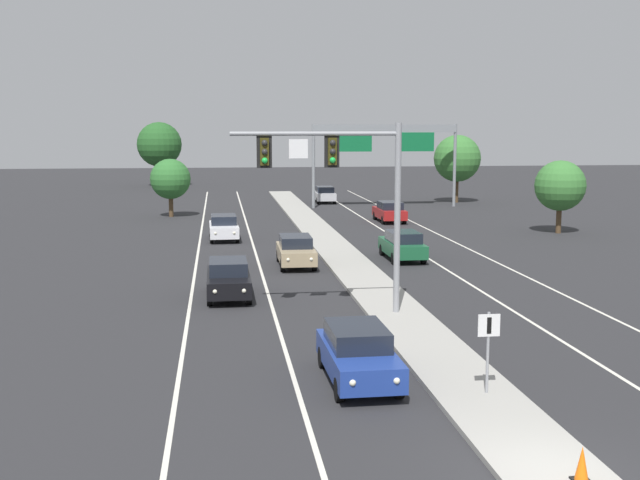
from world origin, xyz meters
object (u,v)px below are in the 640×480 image
(highway_sign_gantry, at_px, (385,139))
(traffic_cone_median_nose, at_px, (582,464))
(car_oncoming_tan, at_px, (296,251))
(car_oncoming_white, at_px, (224,227))
(tree_far_right_b, at_px, (560,186))
(tree_far_left_a, at_px, (170,179))
(median_sign_post, at_px, (488,340))
(tree_far_right_a, at_px, (457,158))
(tree_far_left_c, at_px, (159,144))
(car_receding_green, at_px, (403,245))
(car_receding_red, at_px, (390,211))
(car_oncoming_black, at_px, (228,278))
(car_oncoming_blue, at_px, (358,353))
(overhead_signal_mast, at_px, (345,179))
(car_receding_silver, at_px, (325,194))

(highway_sign_gantry, bearing_deg, traffic_cone_median_nose, -97.99)
(car_oncoming_tan, xyz_separation_m, car_oncoming_white, (-3.65, 10.36, 0.00))
(traffic_cone_median_nose, xyz_separation_m, tree_far_right_b, (15.98, 36.98, 2.74))
(tree_far_left_a, bearing_deg, car_oncoming_tan, -72.20)
(median_sign_post, distance_m, tree_far_left_a, 46.44)
(tree_far_right_a, bearing_deg, traffic_cone_median_nose, -104.77)
(tree_far_left_c, bearing_deg, car_receding_green, -73.43)
(car_receding_red, xyz_separation_m, tree_far_left_c, (-20.06, 39.90, 4.32))
(tree_far_left_a, bearing_deg, car_receding_green, -59.06)
(car_oncoming_black, bearing_deg, car_oncoming_tan, 63.58)
(car_receding_red, relative_size, tree_far_right_a, 0.69)
(car_oncoming_blue, distance_m, car_oncoming_tan, 19.08)
(median_sign_post, xyz_separation_m, car_oncoming_white, (-6.72, 31.27, -0.77))
(overhead_signal_mast, height_order, highway_sign_gantry, highway_sign_gantry)
(overhead_signal_mast, bearing_deg, tree_far_left_a, 103.46)
(highway_sign_gantry, height_order, tree_far_left_a, highway_sign_gantry)
(car_oncoming_tan, height_order, car_oncoming_white, same)
(car_oncoming_white, relative_size, tree_far_left_a, 0.96)
(car_receding_green, bearing_deg, highway_sign_gantry, 79.96)
(car_oncoming_white, bearing_deg, tree_far_left_a, 106.58)
(car_oncoming_white, distance_m, car_receding_green, 13.26)
(car_oncoming_tan, bearing_deg, highway_sign_gantry, 69.63)
(car_receding_green, bearing_deg, car_oncoming_tan, -168.16)
(car_oncoming_blue, xyz_separation_m, tree_far_left_c, (-10.92, 77.50, 4.32))
(highway_sign_gantry, bearing_deg, tree_far_left_a, -163.88)
(car_oncoming_tan, bearing_deg, car_receding_green, 11.84)
(car_oncoming_blue, xyz_separation_m, highway_sign_gantry, (11.11, 48.74, 5.34))
(tree_far_right_a, relative_size, tree_far_left_a, 1.38)
(car_receding_silver, distance_m, tree_far_left_a, 17.62)
(car_receding_silver, height_order, tree_far_right_a, tree_far_right_a)
(car_oncoming_black, bearing_deg, highway_sign_gantry, 68.40)
(car_oncoming_white, distance_m, traffic_cone_median_nose, 37.30)
(car_oncoming_white, relative_size, traffic_cone_median_nose, 6.08)
(traffic_cone_median_nose, bearing_deg, car_receding_silver, 87.15)
(overhead_signal_mast, xyz_separation_m, tree_far_right_b, (18.38, 22.10, -2.05))
(overhead_signal_mast, relative_size, car_receding_red, 1.60)
(car_receding_silver, xyz_separation_m, traffic_cone_median_nose, (-3.04, -61.03, -0.31))
(median_sign_post, relative_size, tree_far_right_a, 0.34)
(car_oncoming_blue, distance_m, traffic_cone_median_nose, 7.93)
(car_oncoming_tan, distance_m, car_receding_silver, 35.27)
(car_receding_red, relative_size, traffic_cone_median_nose, 6.07)
(overhead_signal_mast, relative_size, tree_far_right_a, 1.11)
(traffic_cone_median_nose, relative_size, tree_far_right_b, 0.15)
(car_oncoming_blue, bearing_deg, median_sign_post, -29.90)
(car_oncoming_tan, relative_size, tree_far_left_a, 0.96)
(highway_sign_gantry, height_order, tree_far_right_a, highway_sign_gantry)
(car_receding_silver, bearing_deg, overhead_signal_mast, -96.72)
(car_receding_red, bearing_deg, tree_far_right_a, 56.38)
(car_receding_silver, bearing_deg, highway_sign_gantry, -46.43)
(car_receding_red, xyz_separation_m, tree_far_right_b, (10.10, -7.84, 2.43))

